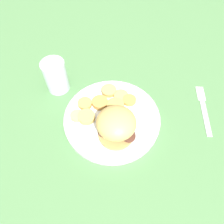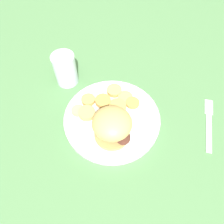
% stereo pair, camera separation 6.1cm
% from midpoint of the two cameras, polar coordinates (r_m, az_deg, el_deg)
% --- Properties ---
extents(ground_plane, '(4.00, 4.00, 0.00)m').
position_cam_midpoint_polar(ground_plane, '(0.65, -2.69, -2.42)').
color(ground_plane, '#4C7A47').
extents(dinner_plate, '(0.28, 0.28, 0.02)m').
position_cam_midpoint_polar(dinner_plate, '(0.64, -2.73, -1.89)').
color(dinner_plate, white).
rests_on(dinner_plate, ground_plane).
extents(sandwich, '(0.10, 0.11, 0.09)m').
position_cam_midpoint_polar(sandwich, '(0.56, -1.96, -3.81)').
color(sandwich, tan).
rests_on(sandwich, dinner_plate).
extents(potato_round_0, '(0.05, 0.05, 0.01)m').
position_cam_midpoint_polar(potato_round_0, '(0.66, -5.84, 2.29)').
color(potato_round_0, '#BC8942').
rests_on(potato_round_0, dinner_plate).
extents(potato_round_1, '(0.05, 0.05, 0.01)m').
position_cam_midpoint_polar(potato_round_1, '(0.68, -3.39, 5.43)').
color(potato_round_1, tan).
rests_on(potato_round_1, dinner_plate).
extents(potato_round_2, '(0.05, 0.05, 0.01)m').
position_cam_midpoint_polar(potato_round_2, '(0.65, -1.79, 1.47)').
color(potato_round_2, tan).
rests_on(potato_round_2, dinner_plate).
extents(potato_round_3, '(0.05, 0.05, 0.01)m').
position_cam_midpoint_polar(potato_round_3, '(0.63, -9.43, -1.47)').
color(potato_round_3, tan).
rests_on(potato_round_3, dinner_plate).
extents(potato_round_4, '(0.04, 0.04, 0.01)m').
position_cam_midpoint_polar(potato_round_4, '(0.66, -9.72, 2.03)').
color(potato_round_4, tan).
rests_on(potato_round_4, dinner_plate).
extents(potato_round_5, '(0.04, 0.04, 0.01)m').
position_cam_midpoint_polar(potato_round_5, '(0.66, 1.92, 2.94)').
color(potato_round_5, '#BC8942').
rests_on(potato_round_5, dinner_plate).
extents(potato_round_6, '(0.04, 0.04, 0.01)m').
position_cam_midpoint_polar(potato_round_6, '(0.67, -0.23, 4.11)').
color(potato_round_6, tan).
rests_on(potato_round_6, dinner_plate).
extents(potato_round_7, '(0.04, 0.04, 0.01)m').
position_cam_midpoint_polar(potato_round_7, '(0.64, -11.89, -1.18)').
color(potato_round_7, '#DBB766').
rests_on(potato_round_7, dinner_plate).
extents(fork, '(0.17, 0.10, 0.00)m').
position_cam_midpoint_polar(fork, '(0.72, 20.69, 0.61)').
color(fork, silver).
rests_on(fork, ground_plane).
extents(drinking_glass, '(0.07, 0.07, 0.11)m').
position_cam_midpoint_polar(drinking_glass, '(0.72, -16.90, 8.80)').
color(drinking_glass, silver).
rests_on(drinking_glass, ground_plane).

